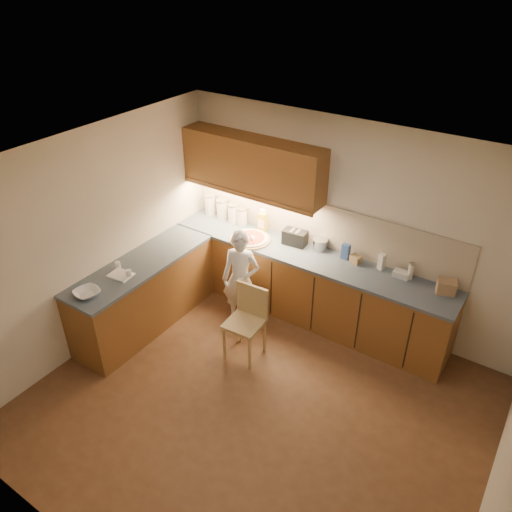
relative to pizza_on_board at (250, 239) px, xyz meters
name	(u,v)px	position (x,y,z in m)	size (l,w,h in m)	color
room	(256,277)	(1.15, -1.59, 0.73)	(4.54, 4.50, 2.62)	#57351D
l_counter	(250,287)	(0.23, -0.34, -0.48)	(3.77, 2.62, 0.92)	brown
backsplash	(319,224)	(0.78, 0.40, 0.27)	(3.75, 0.02, 0.58)	#BDAE92
upper_cabinets	(252,165)	(-0.12, 0.24, 0.90)	(1.95, 0.36, 0.73)	brown
pizza_on_board	(250,239)	(0.00, 0.00, 0.00)	(0.53, 0.53, 0.22)	tan
child	(241,279)	(0.19, -0.49, -0.29)	(0.48, 0.31, 1.31)	white
wooden_chair	(247,317)	(0.58, -0.91, -0.42)	(0.43, 0.43, 0.90)	tan
mixing_bowl	(87,293)	(-0.80, -1.99, 0.01)	(0.27, 0.27, 0.07)	white
canister_a	(210,205)	(-0.88, 0.29, 0.13)	(0.15, 0.15, 0.31)	silver
canister_b	(222,209)	(-0.67, 0.30, 0.12)	(0.16, 0.16, 0.28)	silver
canister_c	(233,213)	(-0.47, 0.28, 0.12)	(0.15, 0.15, 0.28)	white
canister_d	(242,216)	(-0.34, 0.30, 0.10)	(0.15, 0.15, 0.25)	silver
oil_jug	(263,222)	(0.01, 0.27, 0.13)	(0.11, 0.08, 0.33)	#B0A023
toaster	(295,237)	(0.53, 0.24, 0.07)	(0.32, 0.20, 0.20)	black
steel_pot	(320,244)	(0.86, 0.30, 0.05)	(0.19, 0.19, 0.14)	#A8A7AC
blue_box	(346,252)	(1.21, 0.28, 0.07)	(0.10, 0.07, 0.19)	#325096
card_box_a	(356,259)	(1.36, 0.27, 0.02)	(0.13, 0.09, 0.09)	#977C51
white_bottle	(382,262)	(1.66, 0.30, 0.08)	(0.07, 0.07, 0.20)	silver
flat_pack	(401,274)	(1.92, 0.28, 0.01)	(0.18, 0.13, 0.07)	silver
tall_jar	(411,271)	(2.02, 0.29, 0.09)	(0.07, 0.07, 0.22)	silver
card_box_b	(446,287)	(2.44, 0.25, 0.05)	(0.20, 0.16, 0.16)	tan
dough_cloth	(121,275)	(-0.78, -1.51, -0.01)	(0.26, 0.21, 0.02)	white
spice_jar_a	(118,265)	(-0.93, -1.41, 0.02)	(0.06, 0.06, 0.08)	white
spice_jar_b	(129,273)	(-0.69, -1.47, 0.02)	(0.07, 0.07, 0.09)	white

